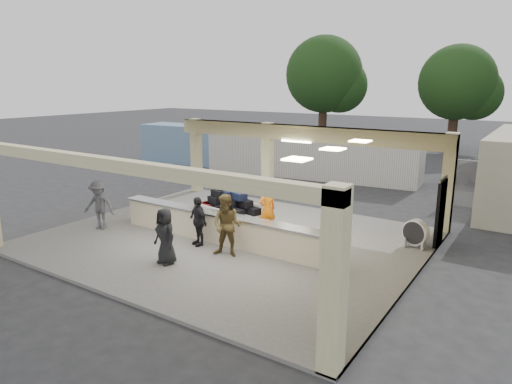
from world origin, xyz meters
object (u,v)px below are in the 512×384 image
Objects in this scene: baggage_handler at (267,209)px; car_dark at (490,173)px; luggage_cart at (230,207)px; passenger_a at (227,226)px; passenger_d at (165,236)px; container_white at (310,153)px; container_blue at (208,145)px; passenger_c at (99,205)px; passenger_b at (198,221)px; drum_fan at (416,233)px; baggage_counter at (221,228)px.

car_dark is at bearing -173.33° from baggage_handler.
luggage_cart is 1.31× the size of passenger_a.
passenger_d is 0.14× the size of container_white.
container_blue is at bearing 134.60° from passenger_d.
passenger_a reaches higher than passenger_c.
container_white is (-2.31, 12.44, 0.41)m from passenger_b.
passenger_a is (-4.52, -3.86, 0.46)m from drum_fan.
passenger_c reaches higher than luggage_cart.
container_blue reaches higher than baggage_counter.
passenger_c is at bearing -102.98° from container_white.
container_blue reaches higher than passenger_c.
passenger_d is at bearing 156.43° from car_dark.
luggage_cart is at bearing -150.23° from drum_fan.
car_dark is (6.35, 17.10, -0.28)m from passenger_d.
drum_fan is 17.74m from container_blue.
passenger_c is at bearing -150.65° from passenger_b.
passenger_c is (-4.01, -0.65, 0.08)m from passenger_b.
passenger_c is at bearing 143.46° from car_dark.
baggage_counter is at bearing -135.61° from drum_fan.
baggage_handler reaches higher than luggage_cart.
baggage_handler is 0.92× the size of passenger_a.
baggage_counter is 9.10× the size of drum_fan.
passenger_a reaches higher than car_dark.
container_white is (-2.78, 11.86, 0.72)m from baggage_counter.
luggage_cart is at bearing 14.13° from passenger_c.
car_dark is at bearing 79.22° from passenger_d.
container_blue reaches higher than passenger_d.
drum_fan is at bearing 173.40° from car_dark.
passenger_d reaches higher than baggage_counter.
passenger_c is 0.18× the size of container_blue.
drum_fan is 4.84m from baggage_handler.
baggage_handler is 2.38m from passenger_a.
container_blue is at bearing 92.33° from passenger_c.
drum_fan is 6.89m from passenger_b.
container_white reaches higher than passenger_d.
baggage_handler is (0.80, 1.55, 0.39)m from baggage_counter.
car_dark is (5.22, 15.67, -0.41)m from passenger_a.
baggage_counter is at bearing -82.39° from container_white.
baggage_counter is 0.68× the size of container_white.
car_dark is at bearing 12.96° from container_white.
container_white reaches higher than car_dark.
passenger_c reaches higher than passenger_d.
drum_fan is at bearing 2.33° from passenger_c.
luggage_cart is 2.76m from passenger_a.
drum_fan is 0.23× the size of car_dark.
passenger_d is (-0.26, -2.26, 0.33)m from baggage_counter.
passenger_a is 16.65m from container_blue.
container_blue reaches higher than baggage_handler.
passenger_d is at bearing -34.79° from passenger_c.
passenger_b is at bearing -56.74° from container_blue.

